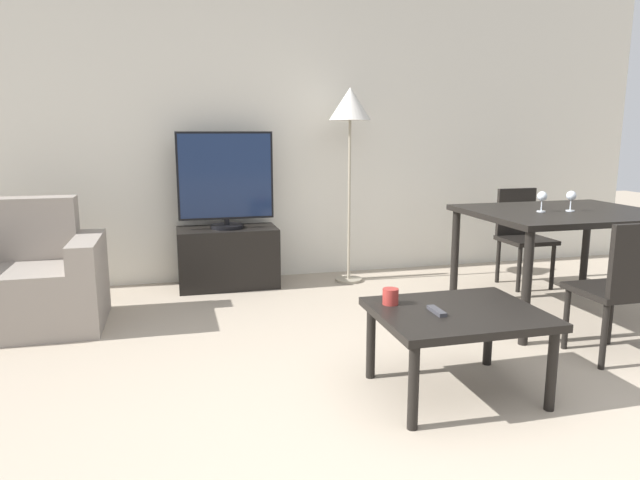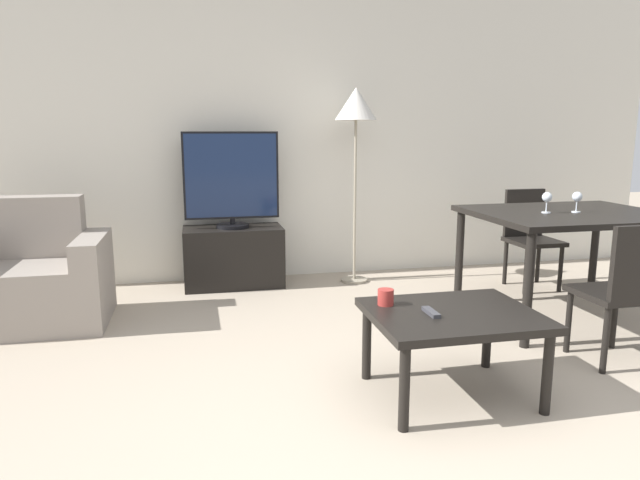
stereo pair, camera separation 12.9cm
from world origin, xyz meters
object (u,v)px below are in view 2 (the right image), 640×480
(tv_stand, at_px, (234,257))
(floor_lamp, at_px, (356,112))
(remote_primary, at_px, (431,312))
(wine_glass_center, at_px, (577,198))
(cup_white_near, at_px, (386,297))
(armchair, at_px, (34,280))
(tv, at_px, (231,180))
(dining_chair_near, at_px, (624,287))
(dining_chair_far, at_px, (530,233))
(wine_glass_left, at_px, (547,198))
(dining_table, at_px, (570,223))
(coffee_table, at_px, (452,322))

(tv_stand, xyz_separation_m, floor_lamp, (1.07, -0.10, 1.24))
(remote_primary, height_order, wine_glass_center, wine_glass_center)
(tv_stand, relative_size, cup_white_near, 10.13)
(armchair, distance_m, floor_lamp, 2.84)
(armchair, distance_m, tv, 1.72)
(tv_stand, distance_m, dining_chair_near, 3.05)
(dining_chair_far, xyz_separation_m, remote_primary, (-1.71, -1.84, -0.01))
(wine_glass_center, bearing_deg, dining_chair_far, 76.12)
(tv_stand, relative_size, wine_glass_left, 5.83)
(tv, xyz_separation_m, wine_glass_left, (2.08, -1.42, -0.05))
(tv, height_order, cup_white_near, tv)
(dining_table, height_order, wine_glass_center, wine_glass_center)
(floor_lamp, relative_size, cup_white_near, 20.37)
(dining_chair_far, relative_size, wine_glass_center, 5.77)
(floor_lamp, xyz_separation_m, wine_glass_center, (1.23, -1.34, -0.62))
(tv, relative_size, dining_chair_far, 0.97)
(dining_chair_far, bearing_deg, dining_table, -105.44)
(tv_stand, xyz_separation_m, wine_glass_center, (2.30, -1.44, 0.62))
(tv, bearing_deg, floor_lamp, -5.16)
(coffee_table, bearing_deg, tv, 111.40)
(tv_stand, height_order, tv, tv)
(coffee_table, relative_size, dining_table, 0.63)
(tv, bearing_deg, dining_chair_far, -12.53)
(dining_table, height_order, remote_primary, dining_table)
(armchair, bearing_deg, tv_stand, 26.16)
(dining_table, xyz_separation_m, floor_lamp, (-1.22, 1.30, 0.80))
(dining_chair_near, xyz_separation_m, remote_primary, (-1.25, -0.16, -0.01))
(tv, xyz_separation_m, dining_chair_near, (2.05, -2.24, -0.46))
(floor_lamp, bearing_deg, wine_glass_center, -47.46)
(coffee_table, distance_m, cup_white_near, 0.36)
(tv, bearing_deg, tv_stand, 90.00)
(coffee_table, height_order, wine_glass_center, wine_glass_center)
(dining_chair_near, bearing_deg, tv_stand, 132.53)
(coffee_table, xyz_separation_m, dining_table, (1.35, 0.99, 0.30))
(dining_table, distance_m, wine_glass_left, 0.28)
(dining_chair_far, bearing_deg, wine_glass_center, -103.88)
(dining_chair_far, distance_m, cup_white_near, 2.50)
(armchair, relative_size, remote_primary, 6.61)
(wine_glass_center, bearing_deg, wine_glass_left, 174.65)
(tv, xyz_separation_m, dining_chair_far, (2.52, -0.56, -0.46))
(dining_chair_near, bearing_deg, armchair, 156.33)
(dining_table, relative_size, dining_chair_near, 1.57)
(armchair, xyz_separation_m, wine_glass_center, (3.74, -0.73, 0.57))
(armchair, relative_size, dining_chair_far, 1.18)
(wine_glass_left, bearing_deg, remote_primary, -142.20)
(floor_lamp, bearing_deg, armchair, -166.38)
(coffee_table, bearing_deg, dining_table, 36.09)
(armchair, relative_size, dining_table, 0.75)
(dining_chair_far, bearing_deg, armchair, -177.90)
(wine_glass_left, bearing_deg, dining_chair_near, -91.66)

